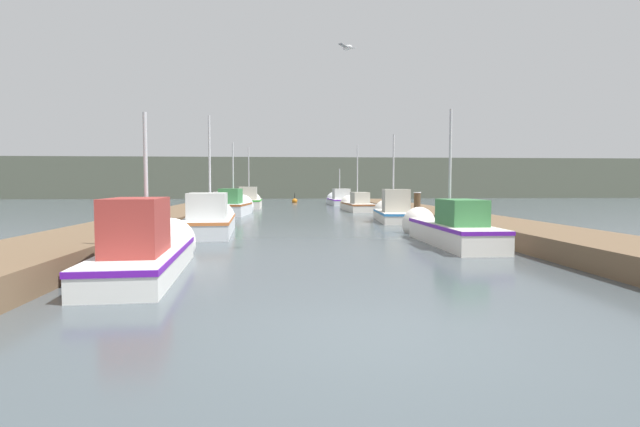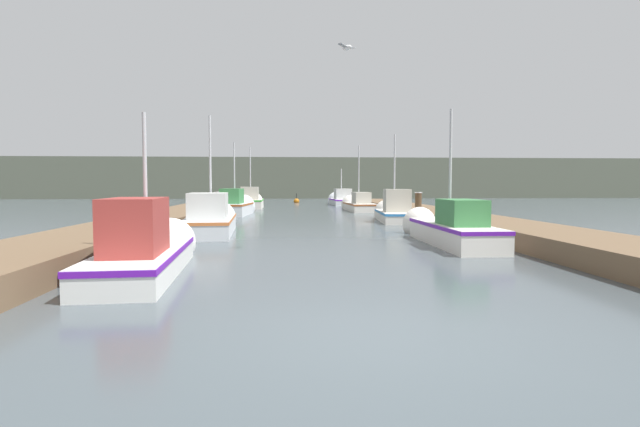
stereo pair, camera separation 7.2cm
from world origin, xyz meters
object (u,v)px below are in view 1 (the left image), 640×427
(channel_buoy, at_px, (295,201))
(fishing_boat_6, at_px, (249,201))
(fishing_boat_0, at_px, (149,249))
(fishing_boat_4, at_px, (234,206))
(fishing_boat_2, at_px, (211,220))
(fishing_boat_7, at_px, (339,200))
(seagull_lead, at_px, (347,48))
(mooring_piling_0, at_px, (417,207))
(fishing_boat_5, at_px, (356,205))
(mooring_piling_1, at_px, (217,203))
(fishing_boat_1, at_px, (446,228))
(fishing_boat_3, at_px, (393,212))

(channel_buoy, bearing_deg, fishing_boat_6, -109.51)
(fishing_boat_0, height_order, fishing_boat_4, fishing_boat_4)
(fishing_boat_2, xyz_separation_m, fishing_boat_7, (7.42, 23.88, -0.04))
(fishing_boat_6, xyz_separation_m, seagull_lead, (4.06, -24.25, 4.66))
(mooring_piling_0, height_order, seagull_lead, seagull_lead)
(fishing_boat_2, distance_m, fishing_boat_7, 25.01)
(fishing_boat_5, relative_size, channel_buoy, 5.76)
(channel_buoy, bearing_deg, fishing_boat_0, -96.00)
(fishing_boat_2, xyz_separation_m, mooring_piling_1, (-1.25, 11.08, 0.21))
(fishing_boat_2, height_order, fishing_boat_5, fishing_boat_5)
(fishing_boat_2, height_order, fishing_boat_6, fishing_boat_6)
(fishing_boat_0, bearing_deg, fishing_boat_1, 25.93)
(fishing_boat_2, relative_size, fishing_boat_5, 1.07)
(fishing_boat_4, height_order, fishing_boat_5, fishing_boat_5)
(mooring_piling_0, bearing_deg, mooring_piling_1, 146.36)
(channel_buoy, relative_size, seagull_lead, 2.08)
(fishing_boat_1, distance_m, fishing_boat_2, 8.48)
(fishing_boat_2, relative_size, mooring_piling_1, 4.78)
(channel_buoy, bearing_deg, fishing_boat_7, -50.18)
(fishing_boat_4, relative_size, fishing_boat_7, 0.81)
(fishing_boat_6, relative_size, mooring_piling_1, 3.75)
(fishing_boat_3, distance_m, mooring_piling_0, 1.22)
(fishing_boat_3, xyz_separation_m, channel_buoy, (-4.12, 23.33, -0.29))
(fishing_boat_3, distance_m, fishing_boat_4, 9.70)
(fishing_boat_6, xyz_separation_m, fishing_boat_7, (7.24, 5.68, -0.07))
(fishing_boat_4, distance_m, fishing_boat_5, 8.58)
(fishing_boat_0, xyz_separation_m, fishing_boat_1, (7.61, 4.34, -0.00))
(fishing_boat_6, bearing_deg, fishing_boat_7, 37.82)
(fishing_boat_3, height_order, seagull_lead, seagull_lead)
(fishing_boat_2, bearing_deg, channel_buoy, 79.32)
(fishing_boat_3, height_order, mooring_piling_1, fishing_boat_3)
(fishing_boat_1, xyz_separation_m, fishing_boat_4, (-7.67, 14.31, 0.05))
(fishing_boat_0, height_order, channel_buoy, fishing_boat_0)
(fishing_boat_6, bearing_deg, fishing_boat_1, -71.89)
(fishing_boat_6, bearing_deg, fishing_boat_3, -60.13)
(fishing_boat_2, bearing_deg, fishing_boat_5, 59.23)
(fishing_boat_5, bearing_deg, fishing_boat_1, -91.67)
(fishing_boat_1, relative_size, fishing_boat_2, 0.97)
(fishing_boat_0, bearing_deg, channel_buoy, 80.24)
(channel_buoy, bearing_deg, fishing_boat_3, -79.99)
(mooring_piling_0, height_order, channel_buoy, mooring_piling_0)
(fishing_boat_2, bearing_deg, fishing_boat_6, 86.31)
(fishing_boat_7, distance_m, mooring_piling_0, 19.60)
(fishing_boat_3, relative_size, fishing_boat_6, 1.10)
(fishing_boat_2, distance_m, seagull_lead, 8.74)
(fishing_boat_6, xyz_separation_m, mooring_piling_1, (-1.43, -7.12, 0.19))
(fishing_boat_3, relative_size, channel_buoy, 5.29)
(fishing_boat_5, relative_size, mooring_piling_0, 4.26)
(seagull_lead, bearing_deg, fishing_boat_4, -116.84)
(fishing_boat_1, height_order, fishing_boat_7, fishing_boat_1)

